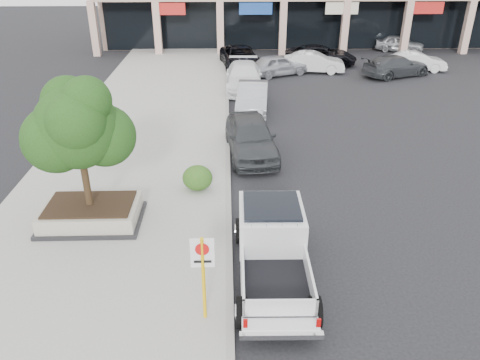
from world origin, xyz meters
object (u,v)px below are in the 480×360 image
no_parking_sign (203,268)px  lot_car_a (278,65)px  lot_car_c (396,66)px  lot_car_b (314,62)px  lot_car_f (417,61)px  lot_car_e (400,43)px  pickup_truck (273,251)px  planter (91,213)px  curb_car_a (251,137)px  lot_car_d (321,55)px  curb_car_b (253,98)px  curb_car_c (244,77)px  planter_tree (83,126)px  curb_car_d (240,57)px

no_parking_sign → lot_car_a: bearing=80.0°
no_parking_sign → lot_car_c: size_ratio=0.47×
lot_car_b → lot_car_f: (7.41, 0.21, -0.04)m
lot_car_b → lot_car_e: size_ratio=1.09×
pickup_truck → lot_car_f: bearing=62.6°
lot_car_e → lot_car_c: bearing=179.6°
planter → curb_car_a: (5.45, 5.58, 0.36)m
lot_car_c → lot_car_d: size_ratio=0.93×
no_parking_sign → lot_car_c: 26.04m
lot_car_b → lot_car_f: lot_car_b is taller
lot_car_a → lot_car_c: lot_car_a is taller
curb_car_b → lot_car_c: curb_car_b is taller
lot_car_a → lot_car_b: (2.60, 0.79, -0.01)m
lot_car_e → curb_car_c: bearing=148.5°
planter_tree → curb_car_d: size_ratio=0.74×
lot_car_f → curb_car_a: bearing=144.5°
curb_car_d → lot_car_f: curb_car_d is taller
pickup_truck → lot_car_c: (10.41, 21.30, -0.15)m
planter → curb_car_a: 7.81m
planter_tree → pickup_truck: bearing=-28.0°
pickup_truck → lot_car_e: size_ratio=1.39×
planter_tree → curb_car_c: planter_tree is taller
planter → no_parking_sign: 6.00m
curb_car_a → lot_car_b: curb_car_a is taller
planter_tree → pickup_truck: planter_tree is taller
pickup_truck → lot_car_e: bearing=66.6°
no_parking_sign → lot_car_e: bearing=63.9°
planter → curb_car_d: size_ratio=0.59×
planter_tree → lot_car_f: (17.87, 19.84, -2.75)m
pickup_truck → curb_car_b: bearing=90.3°
planter → curb_car_b: 12.84m
curb_car_a → curb_car_d: 15.74m
lot_car_e → lot_car_d: bearing=141.5°
no_parking_sign → lot_car_a: size_ratio=0.55×
no_parking_sign → lot_car_a: no_parking_sign is taller
pickup_truck → lot_car_c: pickup_truck is taller
curb_car_c → lot_car_a: bearing=54.4°
curb_car_c → lot_car_a: (2.47, 3.32, -0.07)m
lot_car_c → lot_car_f: bearing=-75.9°
pickup_truck → curb_car_d: size_ratio=1.01×
curb_car_b → lot_car_d: 11.82m
curb_car_b → lot_car_b: bearing=65.8°
lot_car_a → lot_car_c: bearing=-117.4°
curb_car_b → pickup_truck: bearing=-85.2°
lot_car_b → lot_car_e: 10.76m
pickup_truck → curb_car_b: size_ratio=1.19×
lot_car_c → lot_car_e: lot_car_c is taller
curb_car_a → lot_car_a: size_ratio=1.16×
lot_car_a → lot_car_d: (3.46, 2.84, 0.02)m
curb_car_d → lot_car_d: size_ratio=1.02×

